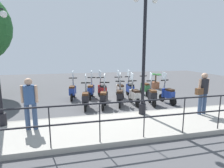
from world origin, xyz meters
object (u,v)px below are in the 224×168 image
at_px(potted_palm, 156,82).
at_px(scooter_far_2, 120,89).
at_px(scooter_near_3, 120,96).
at_px(scooter_far_5, 73,91).
at_px(scooter_near_2, 134,95).
at_px(pedestrian_with_bag, 203,90).
at_px(scooter_far_4, 91,90).
at_px(scooter_near_0, 168,94).
at_px(scooter_near_4, 104,97).
at_px(lamp_post_near, 144,60).
at_px(scooter_far_3, 102,90).
at_px(scooter_near_1, 152,95).
at_px(scooter_far_0, 145,87).
at_px(pedestrian_distant, 30,100).
at_px(scooter_near_5, 86,98).
at_px(scooter_far_1, 130,89).

bearing_deg(potted_palm, scooter_far_2, 121.96).
bearing_deg(scooter_near_3, scooter_far_5, 69.39).
bearing_deg(scooter_near_2, scooter_far_2, 7.46).
xyz_separation_m(pedestrian_with_bag, scooter_far_4, (3.92, 3.80, -0.60)).
bearing_deg(scooter_near_0, scooter_near_4, 80.11).
xyz_separation_m(lamp_post_near, scooter_far_5, (3.38, 2.58, -1.74)).
bearing_deg(scooter_near_3, scooter_far_3, 38.11).
xyz_separation_m(scooter_near_1, scooter_far_2, (1.72, 1.13, 0.00)).
bearing_deg(scooter_far_0, pedestrian_with_bag, -172.60).
bearing_deg(scooter_far_5, pedestrian_with_bag, -119.65).
height_order(scooter_near_3, scooter_far_5, same).
height_order(pedestrian_distant, scooter_far_0, pedestrian_distant).
xyz_separation_m(scooter_near_0, scooter_far_3, (1.70, 2.99, 0.00)).
relative_size(pedestrian_with_bag, scooter_near_4, 1.03).
bearing_deg(scooter_near_1, pedestrian_distant, 122.62).
height_order(scooter_near_0, scooter_near_5, same).
bearing_deg(scooter_near_5, scooter_near_3, -77.58).
xyz_separation_m(lamp_post_near, scooter_far_3, (3.24, 1.01, -1.74)).
xyz_separation_m(lamp_post_near, pedestrian_distant, (-0.54, 3.85, -1.15)).
relative_size(pedestrian_with_bag, scooter_far_4, 1.03).
bearing_deg(scooter_near_3, scooter_far_1, -17.39).
relative_size(scooter_far_1, scooter_far_5, 1.00).
relative_size(scooter_near_5, scooter_far_5, 1.00).
relative_size(scooter_near_4, scooter_far_0, 1.00).
height_order(lamp_post_near, pedestrian_distant, lamp_post_near).
bearing_deg(scooter_near_5, potted_palm, -47.00).
relative_size(scooter_near_1, scooter_far_1, 1.00).
bearing_deg(lamp_post_near, scooter_near_0, -52.27).
distance_m(lamp_post_near, potted_palm, 6.36).
relative_size(scooter_near_2, scooter_far_0, 1.00).
xyz_separation_m(scooter_near_1, scooter_near_5, (0.14, 3.15, 0.00)).
bearing_deg(scooter_far_1, scooter_far_3, 90.33).
distance_m(scooter_near_0, scooter_far_1, 2.19).
xyz_separation_m(lamp_post_near, scooter_near_0, (1.53, -1.98, -1.74)).
bearing_deg(scooter_far_3, scooter_near_2, -150.10).
xyz_separation_m(potted_palm, scooter_near_0, (-3.67, 1.21, 0.04)).
distance_m(pedestrian_with_bag, potted_palm, 5.86).
bearing_deg(scooter_near_0, scooter_near_1, 84.01).
distance_m(scooter_near_0, scooter_far_2, 2.60).
distance_m(scooter_near_1, scooter_far_5, 4.16).
xyz_separation_m(scooter_near_5, scooter_far_5, (1.76, 0.55, 0.00)).
height_order(scooter_near_5, scooter_far_3, same).
height_order(scooter_far_2, scooter_far_3, same).
height_order(potted_palm, scooter_far_3, scooter_far_3).
bearing_deg(scooter_far_2, scooter_near_0, -132.39).
bearing_deg(scooter_far_1, pedestrian_distant, 130.54).
height_order(scooter_near_3, scooter_far_0, same).
relative_size(scooter_near_4, scooter_near_5, 1.00).
xyz_separation_m(scooter_near_0, scooter_far_5, (1.84, 4.57, 0.00)).
distance_m(pedestrian_with_bag, scooter_far_2, 4.39).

